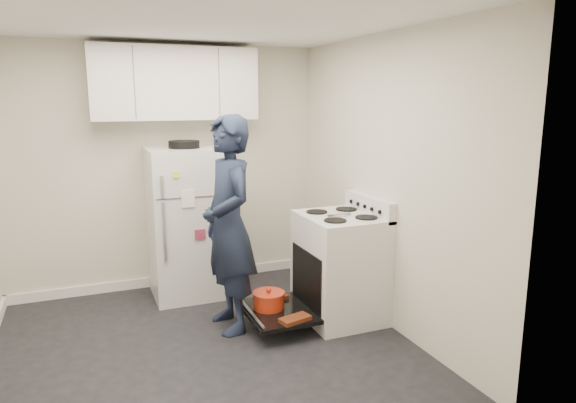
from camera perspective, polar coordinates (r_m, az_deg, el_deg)
name	(u,v)px	position (r m, az deg, el deg)	size (l,w,h in m)	color
room	(196,200)	(3.92, -10.21, 0.18)	(3.21, 3.21, 2.51)	black
electric_range	(339,268)	(4.66, 5.66, -7.34)	(0.66, 0.76, 1.10)	silver
open_oven_door	(274,307)	(4.54, -1.55, -11.59)	(0.55, 0.72, 0.22)	black
refrigerator	(187,222)	(5.22, -11.15, -2.22)	(0.72, 0.74, 1.56)	silver
upper_cabinets	(175,84)	(5.25, -12.46, 12.68)	(1.60, 0.33, 0.70)	silver
person	(228,225)	(4.33, -6.63, -2.59)	(0.67, 0.44, 1.83)	#171F34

